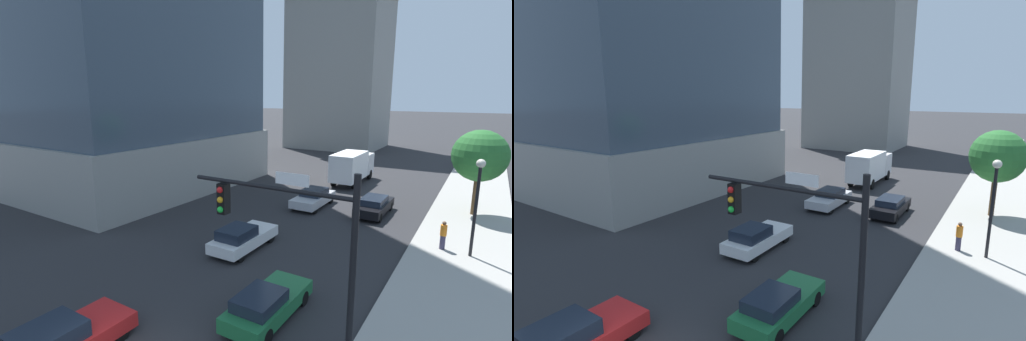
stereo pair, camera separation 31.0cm
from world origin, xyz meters
TOP-DOWN VIEW (x-y plane):
  - sidewalk at (7.98, 20.00)m, footprint 5.24×120.00m
  - construction_building at (-13.17, 54.14)m, footprint 17.90×12.99m
  - traffic_light_pole at (3.82, 3.76)m, footprint 5.71×0.48m
  - street_lamp at (8.38, 15.84)m, footprint 0.44×0.44m
  - street_tree at (8.15, 24.05)m, footprint 3.61×3.61m
  - car_black at (2.02, 20.65)m, footprint 1.79×4.65m
  - car_white at (-2.53, 10.39)m, footprint 1.84×4.60m
  - car_green at (2.02, 5.37)m, footprint 1.75×4.41m
  - car_red at (-2.53, -0.10)m, footprint 1.91×4.20m
  - car_silver at (-2.53, 20.18)m, footprint 1.91×4.65m
  - box_truck at (-2.53, 29.41)m, footprint 2.29×7.16m
  - pedestrian_orange_shirt at (7.00, 16.07)m, footprint 0.34×0.34m

SIDE VIEW (x-z plane):
  - sidewalk at x=7.98m, z-range 0.00..0.15m
  - car_green at x=2.02m, z-range 0.00..1.30m
  - car_red at x=-2.53m, z-range -0.01..1.38m
  - car_black at x=2.02m, z-range 0.02..1.36m
  - car_silver at x=-2.53m, z-range 0.02..1.39m
  - car_white at x=-2.53m, z-range -0.01..1.43m
  - pedestrian_orange_shirt at x=7.00m, z-range 0.16..1.77m
  - box_truck at x=-2.53m, z-range 0.19..3.30m
  - street_lamp at x=8.38m, z-range 1.01..6.23m
  - street_tree at x=8.15m, z-range 1.35..7.40m
  - traffic_light_pole at x=3.82m, z-range 1.26..7.59m
  - construction_building at x=-13.17m, z-range -2.76..31.87m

